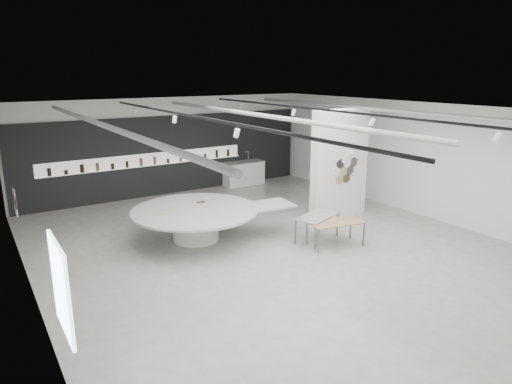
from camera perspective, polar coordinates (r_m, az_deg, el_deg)
room at (r=12.30m, az=1.31°, el=2.19°), size 12.02×14.02×3.82m
back_wall_display at (r=18.46m, az=-10.81°, el=4.52°), size 11.80×0.27×3.10m
partition_column at (r=15.33m, az=10.42°, el=3.44°), size 2.20×0.38×3.60m
display_island at (r=13.35m, az=-7.24°, el=-3.45°), size 4.82×3.98×0.94m
sample_table_wood at (r=12.96m, az=9.94°, el=-3.90°), size 1.63×1.04×0.70m
sample_table_stone at (r=13.31m, az=7.68°, el=-3.19°), size 1.60×1.18×0.74m
kitchen_counter at (r=19.71m, az=-1.53°, el=2.37°), size 1.79×0.70×1.41m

